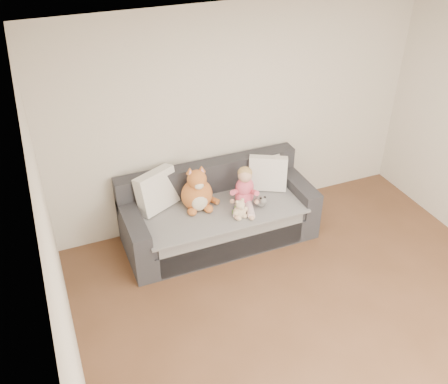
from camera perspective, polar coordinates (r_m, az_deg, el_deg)
name	(u,v)px	position (r m, az deg, el deg)	size (l,w,h in m)	color
room_shell	(338,215)	(4.27, 12.93, -2.55)	(5.00, 5.00, 5.00)	brown
sofa	(218,215)	(5.83, -0.71, -2.65)	(2.20, 0.94, 0.85)	#28282D
cushion_left	(157,191)	(5.61, -7.70, 0.16)	(0.54, 0.42, 0.47)	silver
cushion_right_back	(265,170)	(6.04, 4.68, 2.48)	(0.41, 0.24, 0.37)	silver
cushion_right_front	(268,173)	(5.93, 5.03, 2.16)	(0.49, 0.39, 0.42)	silver
toddler	(245,190)	(5.62, 2.37, 0.23)	(0.36, 0.47, 0.47)	#F15564
plush_cat	(197,192)	(5.58, -3.06, -0.06)	(0.43, 0.37, 0.55)	#BD5F2A
teddy_bear	(240,210)	(5.47, 1.85, -2.09)	(0.19, 0.15, 0.24)	beige
plush_cow	(261,201)	(5.68, 4.22, -1.04)	(0.13, 0.20, 0.16)	white
sippy_cup	(236,209)	(5.55, 1.33, -2.01)	(0.09, 0.08, 0.11)	#563797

